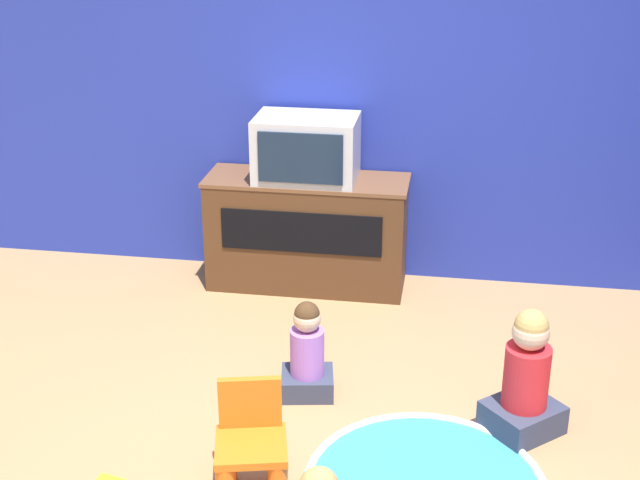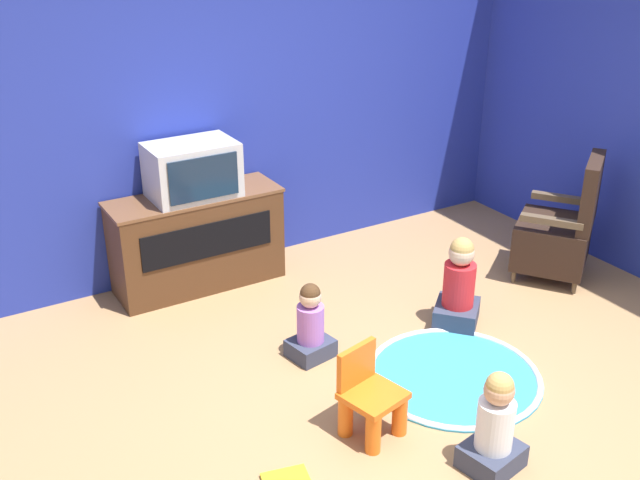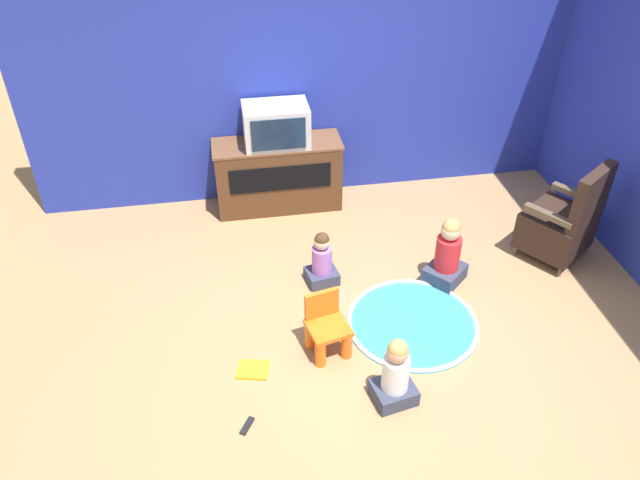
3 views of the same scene
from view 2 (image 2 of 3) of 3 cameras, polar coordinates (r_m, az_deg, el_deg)
ground_plane at (r=4.61m, az=7.96°, el=-12.02°), size 30.00×30.00×0.00m
wall_back at (r=5.80m, az=-7.93°, el=11.54°), size 5.57×0.12×2.89m
tv_cabinet at (r=5.74m, az=-9.34°, el=0.06°), size 1.29×0.46×0.74m
television at (r=5.53m, az=-9.70°, el=5.29°), size 0.63×0.43×0.40m
black_armchair at (r=6.09m, az=17.79°, el=0.59°), size 0.78×0.77×0.99m
yellow_kid_chair at (r=4.23m, az=3.83°, el=-12.12°), size 0.37×0.36×0.51m
play_mat at (r=4.84m, az=10.14°, el=-10.11°), size 1.10×1.10×0.04m
child_watching_left at (r=4.84m, az=-0.73°, el=-6.54°), size 0.31×0.28×0.53m
child_watching_center at (r=5.27m, az=10.53°, el=-3.55°), size 0.44×0.44×0.66m
child_watching_right at (r=4.07m, az=13.17°, el=-13.74°), size 0.34×0.31×0.58m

